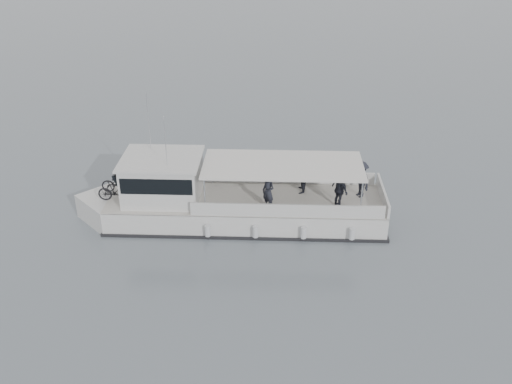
# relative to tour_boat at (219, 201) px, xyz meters

# --- Properties ---
(ground) EXTENTS (1400.00, 1400.00, 0.00)m
(ground) POSITION_rel_tour_boat_xyz_m (-1.64, 3.26, -1.03)
(ground) COLOR slate
(ground) RESTS_ON ground
(tour_boat) EXTENTS (15.13, 5.00, 6.29)m
(tour_boat) POSITION_rel_tour_boat_xyz_m (0.00, 0.00, 0.00)
(tour_boat) COLOR silver
(tour_boat) RESTS_ON ground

